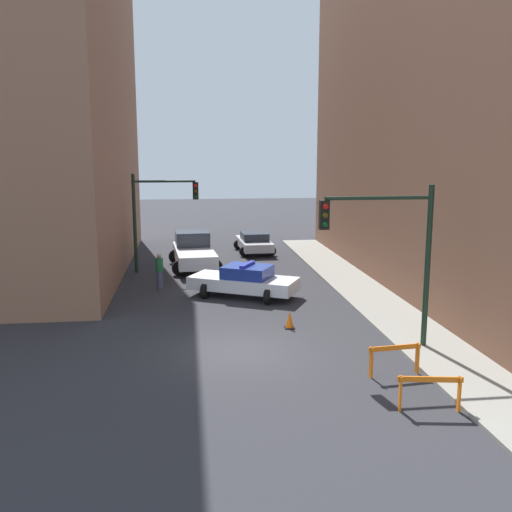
% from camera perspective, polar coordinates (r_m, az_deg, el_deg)
% --- Properties ---
extents(ground_plane, '(120.00, 120.00, 0.00)m').
position_cam_1_polar(ground_plane, '(18.61, -1.40, -9.48)').
color(ground_plane, '#2D2D33').
extents(sidewalk_right, '(2.40, 44.00, 0.12)m').
position_cam_1_polar(sidewalk_right, '(20.11, 16.66, -8.21)').
color(sidewalk_right, gray).
rests_on(sidewalk_right, ground_plane).
extents(traffic_light_near, '(3.64, 0.35, 5.20)m').
position_cam_1_polar(traffic_light_near, '(18.35, 13.56, 1.34)').
color(traffic_light_near, black).
rests_on(traffic_light_near, sidewalk_right).
extents(traffic_light_far, '(3.44, 0.35, 5.20)m').
position_cam_1_polar(traffic_light_far, '(30.33, -10.02, 4.71)').
color(traffic_light_far, black).
rests_on(traffic_light_far, ground_plane).
extents(police_car, '(5.02, 3.81, 1.52)m').
position_cam_1_polar(police_car, '(25.13, -1.17, -2.48)').
color(police_car, white).
rests_on(police_car, ground_plane).
extents(white_truck, '(2.91, 5.54, 1.90)m').
position_cam_1_polar(white_truck, '(31.56, -6.24, 0.45)').
color(white_truck, silver).
rests_on(white_truck, ground_plane).
extents(parked_car_near, '(2.41, 4.38, 1.31)m').
position_cam_1_polar(parked_car_near, '(36.07, -0.18, 1.39)').
color(parked_car_near, silver).
rests_on(parked_car_near, ground_plane).
extents(pedestrian_crossing, '(0.45, 0.45, 1.66)m').
position_cam_1_polar(pedestrian_crossing, '(26.97, -9.63, -1.44)').
color(pedestrian_crossing, '#474C66').
rests_on(pedestrian_crossing, ground_plane).
extents(barrier_front, '(1.59, 0.39, 0.90)m').
position_cam_1_polar(barrier_front, '(15.00, 17.00, -12.47)').
color(barrier_front, orange).
rests_on(barrier_front, ground_plane).
extents(barrier_mid, '(1.60, 0.33, 0.90)m').
position_cam_1_polar(barrier_mid, '(16.97, 13.70, -9.58)').
color(barrier_mid, orange).
rests_on(barrier_mid, ground_plane).
extents(traffic_cone, '(0.36, 0.36, 0.66)m').
position_cam_1_polar(traffic_cone, '(20.84, 3.37, -6.38)').
color(traffic_cone, black).
rests_on(traffic_cone, ground_plane).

